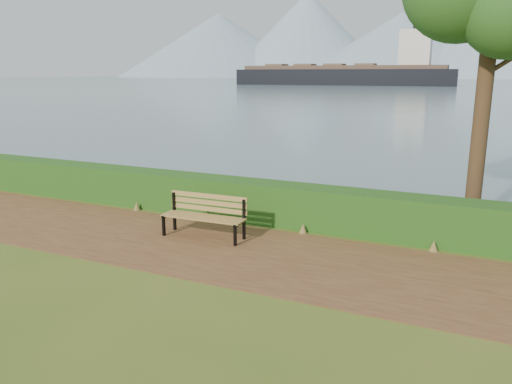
% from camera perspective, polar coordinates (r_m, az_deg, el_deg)
% --- Properties ---
extents(ground, '(140.00, 140.00, 0.00)m').
position_cam_1_polar(ground, '(10.65, -6.57, -6.72)').
color(ground, '#435D1A').
rests_on(ground, ground).
extents(path, '(40.00, 3.40, 0.01)m').
position_cam_1_polar(path, '(10.89, -5.75, -6.21)').
color(path, '#50311B').
rests_on(path, ground).
extents(hedge, '(32.00, 0.85, 1.00)m').
position_cam_1_polar(hedge, '(12.69, -0.54, -0.95)').
color(hedge, '#184413').
rests_on(hedge, ground).
extents(water, '(700.00, 510.00, 0.00)m').
position_cam_1_polar(water, '(268.58, 24.19, 11.55)').
color(water, '#405767').
rests_on(water, ground).
extents(mountains, '(585.00, 190.00, 70.00)m').
position_cam_1_polar(mountains, '(415.51, 23.69, 15.71)').
color(mountains, '#7C95A6').
rests_on(mountains, ground).
extents(bench, '(1.96, 0.64, 0.97)m').
position_cam_1_polar(bench, '(11.40, -5.83, -2.40)').
color(bench, black).
rests_on(bench, ground).
extents(cargo_ship, '(65.19, 12.37, 19.70)m').
position_cam_1_polar(cargo_ship, '(155.06, 10.61, 12.99)').
color(cargo_ship, black).
rests_on(cargo_ship, ground).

